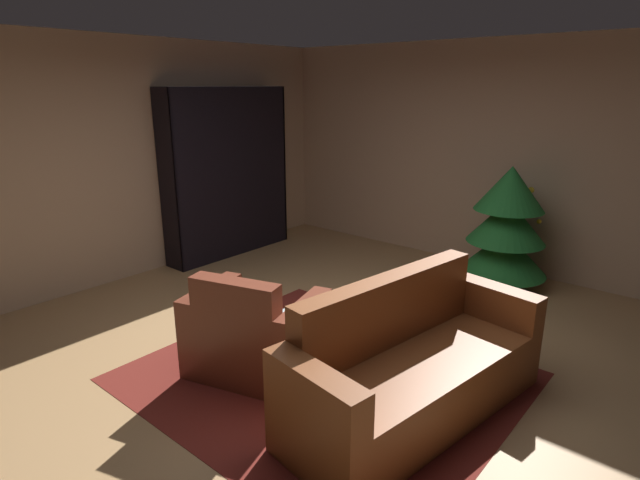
% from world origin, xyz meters
% --- Properties ---
extents(ground_plane, '(7.43, 7.43, 0.00)m').
position_xyz_m(ground_plane, '(0.00, 0.00, 0.00)').
color(ground_plane, '#AB8253').
extents(wall_back, '(6.08, 0.06, 2.71)m').
position_xyz_m(wall_back, '(0.00, 3.13, 1.36)').
color(wall_back, tan).
rests_on(wall_back, ground).
extents(wall_left, '(0.06, 6.31, 2.71)m').
position_xyz_m(wall_left, '(-3.01, 0.00, 1.36)').
color(wall_left, tan).
rests_on(wall_left, ground).
extents(area_rug, '(2.73, 2.40, 0.01)m').
position_xyz_m(area_rug, '(0.20, -0.22, 0.00)').
color(area_rug, maroon).
rests_on(area_rug, ground).
extents(bookshelf_unit, '(0.36, 1.83, 2.17)m').
position_xyz_m(bookshelf_unit, '(-2.76, 1.48, 1.04)').
color(bookshelf_unit, black).
rests_on(bookshelf_unit, ground).
extents(armchair_red, '(1.15, 0.96, 0.87)m').
position_xyz_m(armchair_red, '(-0.27, -0.52, 0.31)').
color(armchair_red, brown).
rests_on(armchair_red, ground).
extents(couch_red, '(1.04, 2.10, 0.93)m').
position_xyz_m(couch_red, '(0.93, -0.17, 0.32)').
color(couch_red, brown).
rests_on(couch_red, ground).
extents(coffee_table, '(0.68, 0.68, 0.47)m').
position_xyz_m(coffee_table, '(0.13, -0.26, 0.42)').
color(coffee_table, black).
rests_on(coffee_table, ground).
extents(book_stack_on_table, '(0.21, 0.16, 0.06)m').
position_xyz_m(book_stack_on_table, '(0.09, -0.27, 0.50)').
color(book_stack_on_table, navy).
rests_on(book_stack_on_table, coffee_table).
extents(bottle_on_table, '(0.06, 0.06, 0.26)m').
position_xyz_m(bottle_on_table, '(0.26, -0.39, 0.57)').
color(bottle_on_table, '#601F13').
rests_on(bottle_on_table, coffee_table).
extents(decorated_tree, '(0.94, 0.94, 1.36)m').
position_xyz_m(decorated_tree, '(0.51, 2.53, 0.70)').
color(decorated_tree, brown).
rests_on(decorated_tree, ground).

